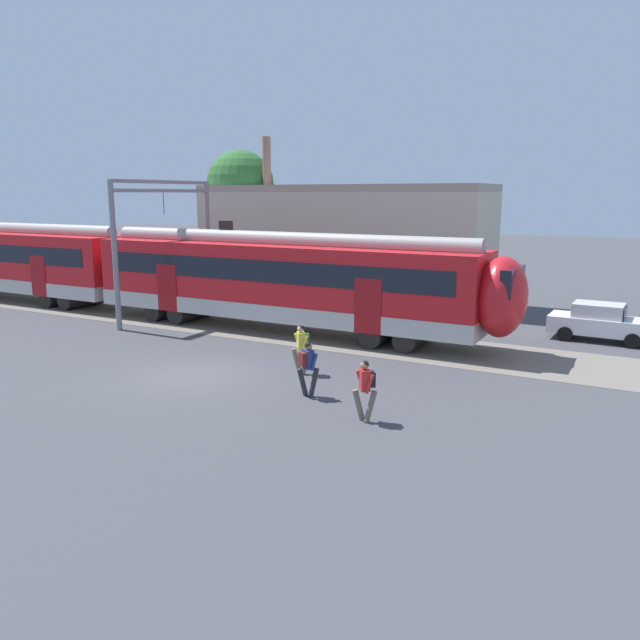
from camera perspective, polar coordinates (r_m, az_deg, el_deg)
The scene contains 10 objects.
ground_plane at distance 21.12m, azimuth -11.71°, elevation -5.01°, with size 160.00×160.00×0.00m, color #424247.
track_bed at distance 34.52m, azimuth -19.46°, elevation 0.96°, with size 80.00×4.40×0.01m, color slate.
commuter_train at distance 32.40m, azimuth -16.76°, elevation 4.50°, with size 38.05×3.07×4.73m.
pedestrian_yellow at distance 20.68m, azimuth -1.67°, elevation -2.29°, with size 0.69×0.50×1.67m.
pedestrian_navy at distance 18.37m, azimuth -1.16°, elevation -4.05°, with size 0.66×0.56×1.67m.
pedestrian_red at distance 16.41m, azimuth 4.19°, elevation -5.98°, with size 0.71×0.51×1.67m.
parked_car_white at distance 27.83m, azimuth 24.29°, elevation -0.17°, with size 4.05×1.86×1.54m.
catenary_gantry at distance 30.69m, azimuth -14.00°, elevation 8.15°, with size 0.24×6.64×6.53m.
background_building at distance 35.64m, azimuth 1.96°, elevation 7.11°, with size 16.57×5.00×9.20m.
street_tree_left at distance 39.68m, azimuth -7.30°, elevation 12.20°, with size 4.13×4.13×8.58m.
Camera 1 is at (13.21, -15.39, 5.89)m, focal length 35.00 mm.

